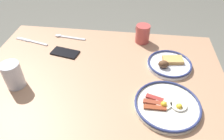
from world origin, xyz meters
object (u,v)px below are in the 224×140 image
butter_knife (32,41)px  tea_spoon (66,37)px  coffee_mug (142,33)px  plate_center_pancakes (167,105)px  cell_phone (65,53)px  drinking_glass (13,76)px  plate_near_main (169,64)px

butter_knife → tea_spoon: (-0.18, -0.07, 0.00)m
coffee_mug → tea_spoon: bearing=1.8°
plate_center_pancakes → cell_phone: size_ratio=1.84×
butter_knife → tea_spoon: 0.19m
drinking_glass → butter_knife: (0.08, -0.34, -0.05)m
drinking_glass → tea_spoon: size_ratio=0.63×
drinking_glass → plate_near_main: bearing=-162.2°
plate_center_pancakes → cell_phone: 0.59m
plate_near_main → coffee_mug: size_ratio=2.07×
cell_phone → tea_spoon: 0.16m
cell_phone → butter_knife: (0.22, -0.08, -0.00)m
butter_knife → cell_phone: bearing=159.2°
plate_center_pancakes → plate_near_main: bearing=-95.7°
plate_near_main → drinking_glass: drinking_glass is taller
coffee_mug → plate_center_pancakes: bearing=103.2°
plate_center_pancakes → drinking_glass: drinking_glass is taller
plate_center_pancakes → tea_spoon: bearing=-39.5°
plate_center_pancakes → coffee_mug: size_ratio=2.54×
plate_near_main → butter_knife: bearing=-9.4°
plate_near_main → tea_spoon: bearing=-18.7°
plate_center_pancakes → coffee_mug: 0.49m
drinking_glass → plate_center_pancakes: bearing=176.3°
coffee_mug → tea_spoon: size_ratio=0.55×
coffee_mug → butter_knife: coffee_mug is taller
plate_near_main → butter_knife: 0.77m
cell_phone → tea_spoon: bearing=-62.6°
plate_near_main → cell_phone: (0.54, -0.04, -0.01)m
coffee_mug → cell_phone: coffee_mug is taller
plate_center_pancakes → tea_spoon: (0.55, -0.46, -0.01)m
drinking_glass → butter_knife: size_ratio=0.57×
drinking_glass → tea_spoon: bearing=-103.5°
coffee_mug → tea_spoon: (0.44, 0.01, -0.05)m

